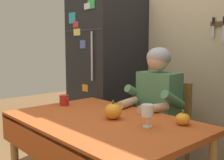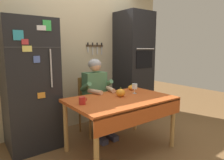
# 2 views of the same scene
# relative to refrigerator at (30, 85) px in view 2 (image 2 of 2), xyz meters

# --- Properties ---
(ground_plane) EXTENTS (10.00, 10.00, 0.00)m
(ground_plane) POSITION_rel_refrigerator_xyz_m (0.95, -0.96, -0.90)
(ground_plane) COLOR brown
(ground_plane) RESTS_ON ground
(back_wall_assembly) EXTENTS (3.70, 0.13, 2.60)m
(back_wall_assembly) POSITION_rel_refrigerator_xyz_m (1.00, 0.39, 0.40)
(back_wall_assembly) COLOR #BCAD89
(back_wall_assembly) RESTS_ON ground
(refrigerator) EXTENTS (0.68, 0.71, 1.80)m
(refrigerator) POSITION_rel_refrigerator_xyz_m (0.00, 0.00, 0.00)
(refrigerator) COLOR black
(refrigerator) RESTS_ON ground
(wall_oven) EXTENTS (0.60, 0.64, 2.10)m
(wall_oven) POSITION_rel_refrigerator_xyz_m (2.00, 0.04, 0.15)
(wall_oven) COLOR black
(wall_oven) RESTS_ON ground
(dining_table) EXTENTS (1.40, 0.90, 0.74)m
(dining_table) POSITION_rel_refrigerator_xyz_m (0.95, -0.88, -0.24)
(dining_table) COLOR tan
(dining_table) RESTS_ON ground
(chair_behind_person) EXTENTS (0.40, 0.40, 0.93)m
(chair_behind_person) POSITION_rel_refrigerator_xyz_m (0.94, -0.09, -0.39)
(chair_behind_person) COLOR #9E6B33
(chair_behind_person) RESTS_ON ground
(seated_person) EXTENTS (0.47, 0.55, 1.25)m
(seated_person) POSITION_rel_refrigerator_xyz_m (0.94, -0.28, -0.16)
(seated_person) COLOR #38384C
(seated_person) RESTS_ON ground
(coffee_mug) EXTENTS (0.11, 0.08, 0.09)m
(coffee_mug) POSITION_rel_refrigerator_xyz_m (0.39, -0.82, -0.11)
(coffee_mug) COLOR #B2231E
(coffee_mug) RESTS_ON dining_table
(wine_glass) EXTENTS (0.08, 0.08, 0.15)m
(wine_glass) POSITION_rel_refrigerator_xyz_m (1.29, -0.77, -0.06)
(wine_glass) COLOR white
(wine_glass) RESTS_ON dining_table
(pumpkin_large) EXTENTS (0.10, 0.10, 0.10)m
(pumpkin_large) POSITION_rel_refrigerator_xyz_m (1.41, -0.56, -0.12)
(pumpkin_large) COLOR orange
(pumpkin_large) RESTS_ON dining_table
(pumpkin_medium) EXTENTS (0.13, 0.13, 0.13)m
(pumpkin_medium) POSITION_rel_refrigerator_xyz_m (1.00, -0.80, -0.10)
(pumpkin_medium) COLOR orange
(pumpkin_medium) RESTS_ON dining_table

